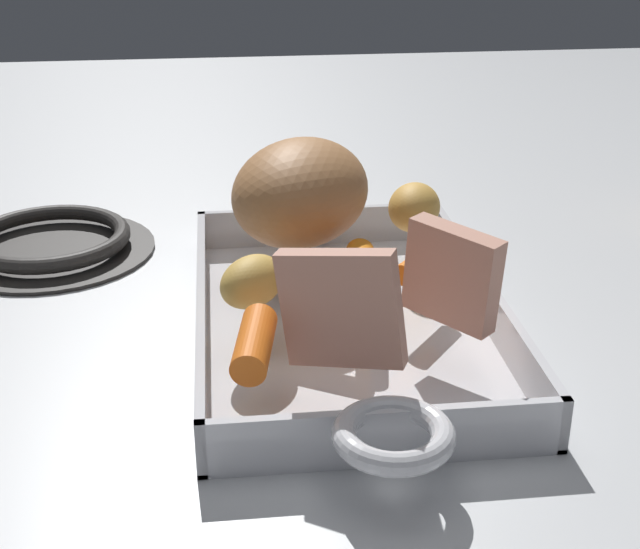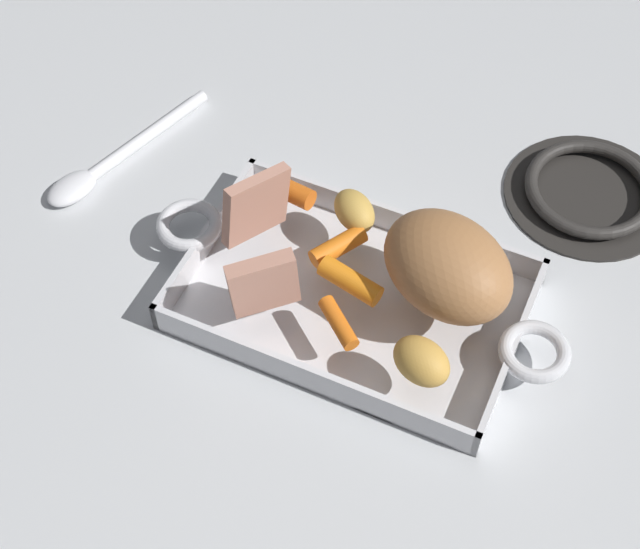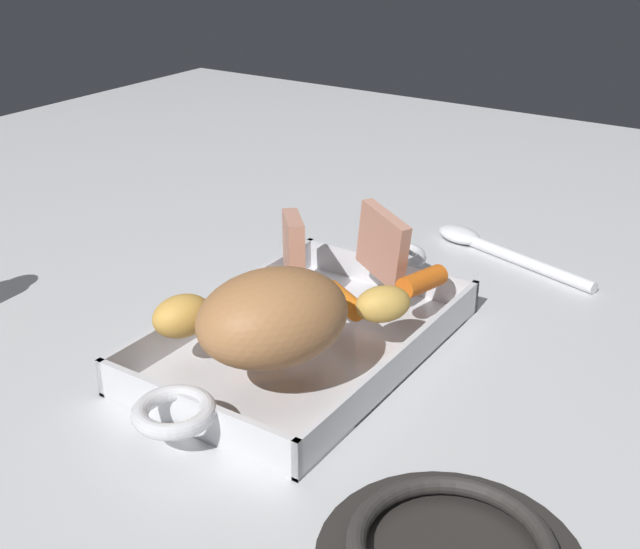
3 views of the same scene
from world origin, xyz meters
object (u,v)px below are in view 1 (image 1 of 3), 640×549
at_px(potato_halved, 252,281).
at_px(stove_burner_rear, 50,242).
at_px(roasting_dish, 346,316).
at_px(pork_roast, 301,192).
at_px(roast_slice_thick, 341,309).
at_px(potato_whole, 414,207).
at_px(baby_carrot_center_right, 359,269).
at_px(baby_carrot_northwest, 315,288).
at_px(baby_carrot_southwest, 254,344).
at_px(baby_carrot_center_left, 420,263).
at_px(roast_slice_outer, 452,275).

height_order(potato_halved, stove_burner_rear, potato_halved).
distance_m(roasting_dish, stove_burner_rear, 0.31).
height_order(roasting_dish, pork_roast, pork_roast).
height_order(roast_slice_thick, potato_whole, roast_slice_thick).
distance_m(roast_slice_thick, potato_halved, 0.10).
distance_m(baby_carrot_center_right, baby_carrot_northwest, 0.04).
height_order(baby_carrot_northwest, stove_burner_rear, baby_carrot_northwest).
bearing_deg(pork_roast, baby_carrot_southwest, 166.14).
xyz_separation_m(roasting_dish, baby_carrot_center_left, (0.01, -0.06, 0.04)).
relative_size(baby_carrot_center_right, potato_halved, 1.19).
bearing_deg(potato_halved, roast_slice_thick, -150.02).
distance_m(roast_slice_outer, baby_carrot_northwest, 0.10).
xyz_separation_m(roast_slice_outer, baby_carrot_center_left, (0.08, 0.00, -0.03)).
bearing_deg(baby_carrot_center_left, baby_carrot_southwest, 131.93).
bearing_deg(potato_halved, baby_carrot_center_left, -73.16).
xyz_separation_m(pork_roast, stove_burner_rear, (0.10, 0.22, -0.07)).
height_order(roasting_dish, baby_carrot_southwest, baby_carrot_southwest).
bearing_deg(baby_carrot_northwest, potato_whole, -37.77).
bearing_deg(roasting_dish, baby_carrot_center_left, -81.32).
distance_m(baby_carrot_northwest, baby_carrot_center_left, 0.09).
xyz_separation_m(pork_roast, roast_slice_outer, (-0.16, -0.09, -0.01)).
bearing_deg(baby_carrot_center_right, roasting_dish, 66.65).
height_order(roasting_dish, baby_carrot_northwest, baby_carrot_northwest).
bearing_deg(potato_halved, pork_roast, -21.39).
xyz_separation_m(pork_roast, baby_carrot_southwest, (-0.20, 0.05, -0.03)).
relative_size(roast_slice_outer, baby_carrot_center_left, 1.17).
xyz_separation_m(roast_slice_outer, baby_carrot_northwest, (0.04, 0.09, -0.02)).
bearing_deg(roast_slice_outer, roast_slice_thick, 120.96).
relative_size(pork_roast, roast_slice_thick, 1.88).
xyz_separation_m(pork_roast, roast_slice_thick, (-0.21, -0.01, -0.00)).
distance_m(pork_roast, baby_carrot_southwest, 0.21).
bearing_deg(baby_carrot_southwest, roasting_dish, -34.08).
bearing_deg(roasting_dish, baby_carrot_southwest, 145.92).
distance_m(pork_roast, roast_slice_outer, 0.18).
bearing_deg(baby_carrot_center_right, roast_slice_thick, 165.59).
xyz_separation_m(baby_carrot_southwest, baby_carrot_center_left, (0.12, -0.13, -0.00)).
distance_m(potato_whole, stove_burner_rear, 0.34).
bearing_deg(roast_slice_thick, baby_carrot_center_left, -31.54).
xyz_separation_m(baby_carrot_northwest, stove_burner_rear, (0.22, 0.22, -0.04)).
bearing_deg(potato_halved, roast_slice_outer, -106.23).
bearing_deg(baby_carrot_center_left, roast_slice_thick, 148.46).
xyz_separation_m(baby_carrot_center_left, potato_halved, (-0.04, 0.13, 0.01)).
distance_m(baby_carrot_center_right, stove_burner_rear, 0.32).
bearing_deg(baby_carrot_center_right, baby_carrot_center_left, -75.44).
relative_size(roasting_dish, baby_carrot_center_left, 7.92).
bearing_deg(potato_whole, roast_slice_outer, 176.56).
distance_m(potato_halved, potato_whole, 0.19).
bearing_deg(stove_burner_rear, baby_carrot_northwest, -134.01).
xyz_separation_m(baby_carrot_center_left, stove_burner_rear, (0.18, 0.31, -0.04)).
distance_m(baby_carrot_northwest, baby_carrot_southwest, 0.09).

